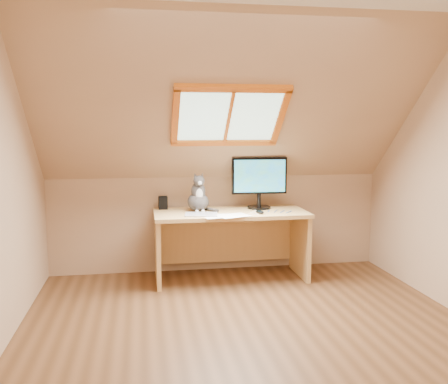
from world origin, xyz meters
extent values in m
plane|color=brown|center=(0.00, 0.00, 0.00)|extent=(3.50, 3.50, 0.00)
cube|color=tan|center=(0.00, -1.75, 1.20)|extent=(3.50, 0.02, 2.40)
cube|color=tan|center=(0.00, 1.75, 0.50)|extent=(3.50, 0.02, 1.00)
cube|color=tan|center=(0.00, 0.97, 1.70)|extent=(3.50, 1.56, 1.41)
cube|color=#B2E0CC|center=(0.00, 1.05, 1.63)|extent=(0.90, 0.53, 0.48)
cube|color=#DA5C14|center=(0.00, 1.05, 1.63)|extent=(1.02, 0.64, 0.59)
cube|color=#E0B06A|center=(0.08, 1.38, 0.67)|extent=(1.51, 0.66, 0.04)
cube|color=#E0B06A|center=(-0.65, 1.38, 0.33)|extent=(0.04, 0.60, 0.65)
cube|color=#E0B06A|center=(0.80, 1.38, 0.33)|extent=(0.04, 0.60, 0.65)
cube|color=#E0B06A|center=(0.08, 1.68, 0.33)|extent=(1.41, 0.03, 0.46)
cylinder|color=black|center=(0.40, 1.50, 0.70)|extent=(0.24, 0.24, 0.02)
cylinder|color=black|center=(0.40, 1.50, 0.78)|extent=(0.04, 0.04, 0.13)
cube|color=black|center=(0.40, 1.50, 1.03)|extent=(0.57, 0.06, 0.37)
cube|color=blue|center=(0.40, 1.47, 1.03)|extent=(0.52, 0.02, 0.33)
ellipsoid|color=#453F3D|center=(-0.24, 1.46, 0.78)|extent=(0.23, 0.27, 0.18)
ellipsoid|color=#453F3D|center=(-0.24, 1.44, 0.89)|extent=(0.15, 0.15, 0.20)
ellipsoid|color=silver|center=(-0.23, 1.38, 0.87)|extent=(0.07, 0.04, 0.12)
ellipsoid|color=#453F3D|center=(-0.23, 1.39, 1.00)|extent=(0.12, 0.11, 0.10)
sphere|color=silver|center=(-0.23, 1.35, 0.98)|extent=(0.04, 0.04, 0.04)
cone|color=#453F3D|center=(-0.27, 1.41, 1.05)|extent=(0.05, 0.05, 0.07)
cone|color=#453F3D|center=(-0.20, 1.42, 1.05)|extent=(0.06, 0.05, 0.07)
cube|color=black|center=(-0.58, 1.63, 0.75)|extent=(0.09, 0.09, 0.13)
cube|color=#B2B2B7|center=(-0.24, 1.21, 0.70)|extent=(0.34, 0.26, 0.01)
ellipsoid|color=black|center=(0.33, 1.20, 0.71)|extent=(0.10, 0.12, 0.03)
cube|color=white|center=(-0.02, 1.12, 0.69)|extent=(0.33, 0.27, 0.00)
cube|color=white|center=(-0.02, 1.12, 0.69)|extent=(0.32, 0.24, 0.00)
cube|color=white|center=(-0.02, 1.12, 0.69)|extent=(0.35, 0.30, 0.00)
camera|label=1|loc=(-0.79, -3.43, 1.54)|focal=40.00mm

